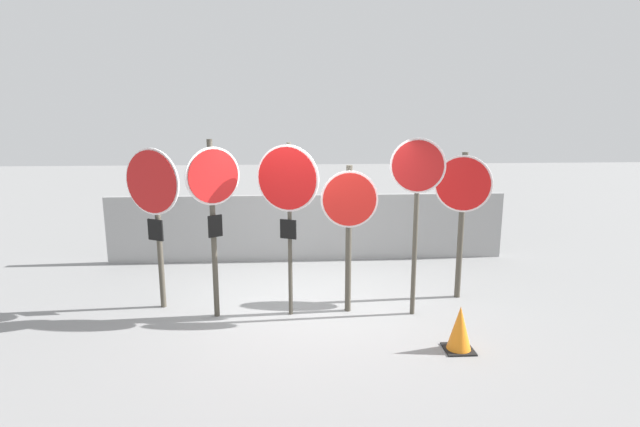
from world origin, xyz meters
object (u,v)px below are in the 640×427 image
object	(u,v)px
stop_sign_1	(213,197)
stop_sign_0	(154,197)
traffic_cone_0	(460,329)
stop_sign_4	(417,187)
stop_sign_3	(349,214)
stop_sign_5	(462,199)
stop_sign_2	(288,190)

from	to	relation	value
stop_sign_1	stop_sign_0	bearing A→B (deg)	123.04
stop_sign_1	traffic_cone_0	xyz separation A→B (m)	(3.08, -1.19, -1.46)
stop_sign_4	stop_sign_3	bearing A→B (deg)	-173.36
stop_sign_1	stop_sign_5	bearing A→B (deg)	-26.03
stop_sign_0	stop_sign_3	xyz separation A→B (m)	(2.76, -0.31, -0.23)
stop_sign_3	stop_sign_2	bearing A→B (deg)	-173.25
stop_sign_4	stop_sign_5	xyz separation A→B (m)	(0.86, 0.61, -0.29)
stop_sign_4	traffic_cone_0	distance (m)	1.94
stop_sign_2	stop_sign_3	distance (m)	0.93
stop_sign_4	stop_sign_0	bearing A→B (deg)	-170.50
stop_sign_0	stop_sign_4	bearing A→B (deg)	20.43
stop_sign_3	stop_sign_4	world-z (taller)	stop_sign_4
stop_sign_4	stop_sign_2	bearing A→B (deg)	-166.05
stop_sign_1	stop_sign_2	bearing A→B (deg)	-34.56
stop_sign_2	stop_sign_4	bearing A→B (deg)	21.52
stop_sign_0	stop_sign_2	distance (m)	1.95
stop_sign_3	stop_sign_4	distance (m)	1.01
traffic_cone_0	stop_sign_2	bearing A→B (deg)	150.26
stop_sign_1	stop_sign_3	bearing A→B (deg)	-32.11
stop_sign_1	stop_sign_4	distance (m)	2.77
stop_sign_0	stop_sign_2	xyz separation A→B (m)	(1.90, -0.39, 0.14)
stop_sign_2	stop_sign_4	size ratio (longest dim) A/B	0.98
stop_sign_4	stop_sign_5	bearing A→B (deg)	52.45
stop_sign_1	stop_sign_4	bearing A→B (deg)	-36.16
stop_sign_1	traffic_cone_0	distance (m)	3.61
stop_sign_5	stop_sign_4	bearing A→B (deg)	-118.46
stop_sign_1	stop_sign_5	distance (m)	3.66
stop_sign_1	stop_sign_5	xyz separation A→B (m)	(3.62, 0.51, -0.17)
stop_sign_1	traffic_cone_0	size ratio (longest dim) A/B	4.40
stop_sign_3	stop_sign_4	bearing A→B (deg)	-8.41
stop_sign_3	stop_sign_5	bearing A→B (deg)	16.16
stop_sign_4	traffic_cone_0	size ratio (longest dim) A/B	4.43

